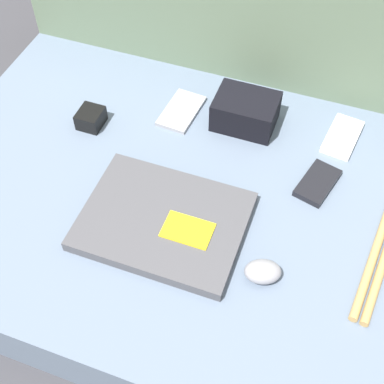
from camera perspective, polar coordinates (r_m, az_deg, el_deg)
The scene contains 10 objects.
ground_plane at distance 1.15m, azimuth 0.00°, elevation -4.68°, with size 8.00×8.00×0.00m, color #38383D.
couch_seat at distance 1.09m, azimuth 0.00°, elevation -2.78°, with size 1.10×0.73×0.13m.
couch_backrest at distance 1.29m, azimuth 7.46°, elevation 18.26°, with size 1.10×0.20×0.50m.
laptop at distance 1.00m, azimuth -3.04°, elevation -3.12°, with size 0.30×0.23×0.03m.
computer_mouse at distance 0.94m, azimuth 7.56°, elevation -8.42°, with size 0.08×0.07×0.04m.
phone_silver at distance 1.08m, azimuth 13.24°, elevation 0.95°, with size 0.08×0.11×0.01m.
phone_black at distance 1.20m, azimuth -1.14°, elevation 8.64°, with size 0.08×0.13×0.01m.
phone_small at distance 1.18m, azimuth 15.75°, elevation 5.70°, with size 0.08×0.12×0.01m.
camera_pouch at distance 1.16m, azimuth 5.73°, elevation 8.55°, with size 0.13×0.10×0.07m.
charger_brick at distance 1.18m, azimuth -10.74°, elevation 7.76°, with size 0.05×0.06×0.04m.
Camera 1 is at (0.22, -0.59, 0.96)m, focal length 50.00 mm.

